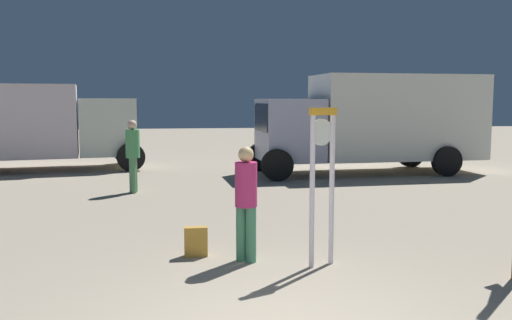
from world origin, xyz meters
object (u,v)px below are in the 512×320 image
at_px(person_distant, 133,152).
at_px(box_truck_near, 377,120).
at_px(backpack, 196,242).
at_px(standing_clock, 322,171).
at_px(box_truck_far, 27,123).
at_px(person_near_clock, 246,198).

distance_m(person_distant, box_truck_near, 7.80).
bearing_deg(backpack, box_truck_near, 55.51).
height_order(person_distant, box_truck_near, box_truck_near).
relative_size(backpack, person_distant, 0.24).
xyz_separation_m(standing_clock, box_truck_far, (-6.76, 11.35, 0.23)).
xyz_separation_m(person_near_clock, person_distant, (-2.05, 6.14, 0.09)).
relative_size(standing_clock, person_distant, 1.21).
relative_size(box_truck_near, box_truck_far, 1.04).
xyz_separation_m(person_near_clock, box_truck_near, (5.20, 8.94, 0.74)).
xyz_separation_m(person_near_clock, backpack, (-0.69, 0.36, -0.70)).
bearing_deg(box_truck_near, box_truck_far, 169.23).
bearing_deg(person_near_clock, backpack, 152.44).
relative_size(person_near_clock, person_distant, 0.91).
bearing_deg(standing_clock, person_near_clock, 161.96).
bearing_deg(backpack, box_truck_far, 115.39).
distance_m(standing_clock, box_truck_far, 13.21).
bearing_deg(person_distant, person_near_clock, -71.58).
bearing_deg(person_near_clock, box_truck_far, 117.56).
bearing_deg(box_truck_far, person_distant, -52.80).
bearing_deg(box_truck_near, backpack, -124.49).
xyz_separation_m(standing_clock, person_distant, (-3.04, 6.46, -0.31)).
bearing_deg(standing_clock, backpack, 157.89).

